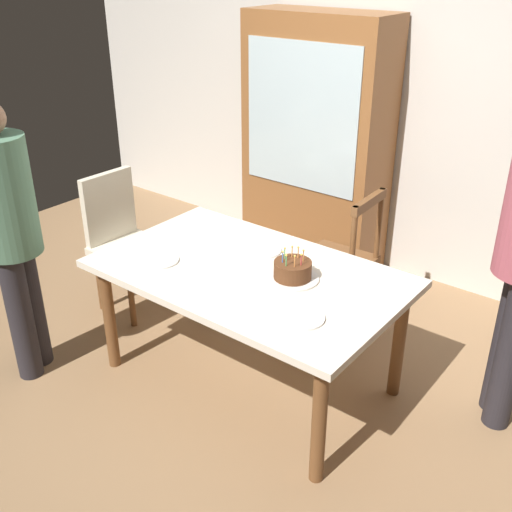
% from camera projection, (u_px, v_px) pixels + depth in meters
% --- Properties ---
extents(ground, '(6.40, 6.40, 0.00)m').
position_uv_depth(ground, '(249.00, 377.00, 3.60)').
color(ground, '#93704C').
extents(back_wall, '(6.40, 0.10, 2.60)m').
position_uv_depth(back_wall, '(410.00, 102.00, 4.32)').
color(back_wall, beige).
rests_on(back_wall, ground).
extents(dining_table, '(1.66, 1.01, 0.72)m').
position_uv_depth(dining_table, '(249.00, 283.00, 3.31)').
color(dining_table, silver).
rests_on(dining_table, ground).
extents(birthday_cake, '(0.28, 0.28, 0.17)m').
position_uv_depth(birthday_cake, '(293.00, 271.00, 3.16)').
color(birthday_cake, silver).
rests_on(birthday_cake, dining_table).
extents(plate_near_celebrant, '(0.22, 0.22, 0.01)m').
position_uv_depth(plate_near_celebrant, '(159.00, 260.00, 3.36)').
color(plate_near_celebrant, white).
rests_on(plate_near_celebrant, dining_table).
extents(plate_far_side, '(0.22, 0.22, 0.01)m').
position_uv_depth(plate_far_side, '(262.00, 250.00, 3.48)').
color(plate_far_side, white).
rests_on(plate_far_side, dining_table).
extents(plate_near_guest, '(0.22, 0.22, 0.01)m').
position_uv_depth(plate_near_guest, '(302.00, 318.00, 2.84)').
color(plate_near_guest, white).
rests_on(plate_near_guest, dining_table).
extents(fork_near_celebrant, '(0.18, 0.02, 0.01)m').
position_uv_depth(fork_near_celebrant, '(141.00, 252.00, 3.46)').
color(fork_near_celebrant, silver).
rests_on(fork_near_celebrant, dining_table).
extents(fork_far_side, '(0.18, 0.03, 0.01)m').
position_uv_depth(fork_far_side, '(240.00, 243.00, 3.57)').
color(fork_far_side, silver).
rests_on(fork_far_side, dining_table).
extents(fork_near_guest, '(0.18, 0.02, 0.01)m').
position_uv_depth(fork_near_guest, '(274.00, 307.00, 2.93)').
color(fork_near_guest, silver).
rests_on(fork_near_guest, dining_table).
extents(chair_spindle_back, '(0.46, 0.46, 0.95)m').
position_uv_depth(chair_spindle_back, '(339.00, 263.00, 3.92)').
color(chair_spindle_back, brown).
rests_on(chair_spindle_back, ground).
extents(chair_upholstered, '(0.46, 0.45, 0.95)m').
position_uv_depth(chair_upholstered, '(122.00, 235.00, 4.13)').
color(chair_upholstered, beige).
rests_on(chair_upholstered, ground).
extents(person_celebrant, '(0.32, 0.32, 1.61)m').
position_uv_depth(person_celebrant, '(10.00, 229.00, 3.28)').
color(person_celebrant, '#262328').
rests_on(person_celebrant, ground).
extents(china_cabinet, '(1.10, 0.45, 1.90)m').
position_uv_depth(china_cabinet, '(316.00, 144.00, 4.59)').
color(china_cabinet, brown).
rests_on(china_cabinet, ground).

